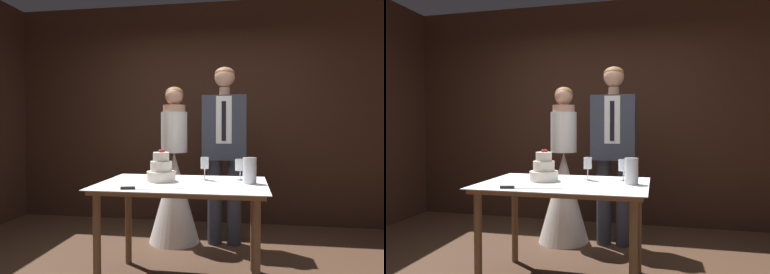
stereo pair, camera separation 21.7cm
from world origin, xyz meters
TOP-DOWN VIEW (x-y plane):
  - wall_back at (0.00, 1.99)m, footprint 5.37×0.12m
  - cake_table at (-0.00, 0.15)m, footprint 1.29×0.84m
  - tiered_cake at (-0.18, 0.20)m, footprint 0.23×0.23m
  - cake_knife at (-0.24, -0.17)m, footprint 0.44×0.12m
  - wine_glass_near at (0.15, 0.32)m, footprint 0.07×0.07m
  - wine_glass_middle at (0.44, 0.36)m, footprint 0.08×0.08m
  - hurricane_candle at (0.51, 0.20)m, footprint 0.11×0.11m
  - bride at (-0.27, 1.13)m, footprint 0.54×0.54m
  - groom at (0.26, 1.13)m, footprint 0.45×0.25m

SIDE VIEW (x-z plane):
  - bride at x=-0.27m, z-range -0.23..1.43m
  - cake_table at x=0.00m, z-range 0.30..1.10m
  - cake_knife at x=-0.24m, z-range 0.79..0.81m
  - tiered_cake at x=-0.18m, z-range 0.76..1.01m
  - hurricane_candle at x=0.51m, z-range 0.79..0.99m
  - wine_glass_middle at x=0.44m, z-range 0.82..0.99m
  - wine_glass_near at x=0.15m, z-range 0.83..1.02m
  - groom at x=0.26m, z-range 0.12..1.97m
  - wall_back at x=0.00m, z-range 0.00..2.82m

